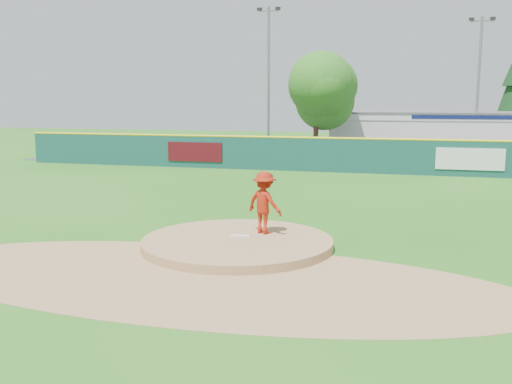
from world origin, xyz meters
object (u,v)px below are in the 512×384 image
(light_pole_right, at_px, (478,81))
(pool_building_grp, at_px, (431,133))
(pitcher, at_px, (264,203))
(van, at_px, (406,157))
(deciduous_tree, at_px, (316,95))
(playground_slide, at_px, (146,149))
(light_pole_left, at_px, (268,75))

(light_pole_right, bearing_deg, pool_building_grp, 135.05)
(light_pole_right, bearing_deg, pitcher, -106.68)
(van, bearing_deg, pitcher, 149.29)
(van, height_order, deciduous_tree, deciduous_tree)
(light_pole_right, bearing_deg, playground_slide, -163.78)
(deciduous_tree, relative_size, light_pole_left, 0.67)
(playground_slide, height_order, light_pole_left, light_pole_left)
(pitcher, height_order, deciduous_tree, deciduous_tree)
(light_pole_left, bearing_deg, pitcher, -75.88)
(pool_building_grp, xyz_separation_m, deciduous_tree, (-8.00, -6.99, 2.89))
(deciduous_tree, height_order, light_pole_left, light_pole_left)
(pitcher, xyz_separation_m, light_pole_left, (-6.57, 26.13, 4.87))
(deciduous_tree, height_order, light_pole_right, light_pole_right)
(pool_building_grp, height_order, light_pole_right, light_pole_right)
(van, xyz_separation_m, light_pole_left, (-10.27, 4.79, 5.42))
(playground_slide, distance_m, light_pole_right, 24.39)
(van, height_order, pool_building_grp, pool_building_grp)
(light_pole_left, distance_m, light_pole_right, 15.14)
(pool_building_grp, xyz_separation_m, light_pole_right, (3.00, -2.99, 3.88))
(van, distance_m, deciduous_tree, 7.90)
(deciduous_tree, bearing_deg, pitcher, -83.91)
(van, relative_size, playground_slide, 1.71)
(playground_slide, bearing_deg, van, -0.35)
(van, xyz_separation_m, deciduous_tree, (-6.27, 2.79, 3.92))
(light_pole_left, relative_size, light_pole_right, 1.10)
(playground_slide, relative_size, light_pole_left, 0.24)
(pitcher, xyz_separation_m, playground_slide, (-14.53, 21.45, -0.45))
(van, xyz_separation_m, pool_building_grp, (1.73, 9.78, 1.03))
(van, bearing_deg, light_pole_right, -55.73)
(van, distance_m, light_pole_right, 9.62)
(pool_building_grp, relative_size, deciduous_tree, 2.07)
(pool_building_grp, distance_m, light_pole_right, 5.75)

